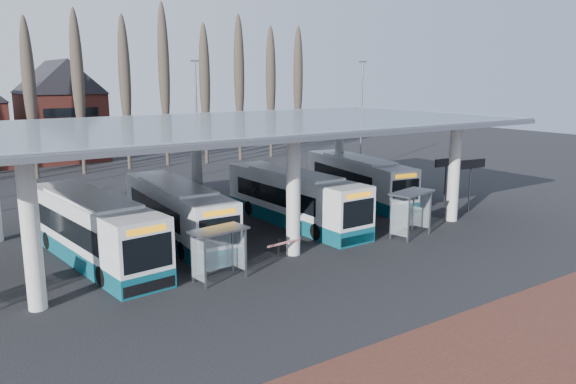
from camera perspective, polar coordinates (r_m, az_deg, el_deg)
ground at (r=26.53m, az=3.65°, el=-7.70°), size 140.00×140.00×0.00m
brick_strip at (r=19.39m, az=27.08°, el=-16.61°), size 70.00×10.00×0.03m
station_canopy at (r=31.86m, az=-5.15°, el=6.03°), size 32.00×16.00×6.34m
poplar_row at (r=54.89m, az=-18.37°, el=11.08°), size 45.10×1.10×14.50m
lamp_post_b at (r=50.59m, az=-9.26°, el=7.61°), size 0.80×0.16×10.17m
lamp_post_c at (r=53.34m, az=7.47°, el=7.86°), size 0.80×0.16×10.17m
bus_0 at (r=28.75m, az=-19.23°, el=-3.66°), size 3.66×11.74×3.21m
bus_1 at (r=31.34m, az=-11.21°, el=-2.08°), size 2.94×11.25×3.10m
bus_2 at (r=34.02m, az=0.56°, el=-0.69°), size 2.65×11.52×3.19m
bus_3 at (r=40.84m, az=7.09°, el=1.24°), size 4.11×11.38×3.10m
shelter_1 at (r=24.76m, az=-7.18°, el=-5.09°), size 2.63×1.55×2.32m
shelter_2 at (r=31.88m, az=12.22°, el=-1.15°), size 2.99×1.96×2.56m
info_sign_0 at (r=38.52m, az=18.11°, el=2.33°), size 2.34×0.40×3.48m
info_sign_1 at (r=40.03m, az=15.78°, el=2.57°), size 2.21×0.12×3.29m
barrier at (r=27.49m, az=-0.58°, el=-5.32°), size 1.95×0.63×0.98m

